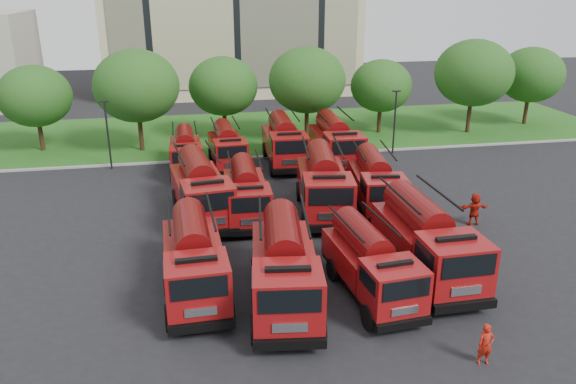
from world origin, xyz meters
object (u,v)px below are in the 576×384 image
fire_truck_6 (324,183)px  firefighter_2 (470,303)px  fire_truck_3 (426,240)px  firefighter_0 (483,363)px  firefighter_5 (472,224)px  firefighter_1 (409,323)px  fire_truck_8 (186,152)px  fire_truck_0 (194,259)px  fire_truck_1 (284,267)px  fire_truck_7 (376,182)px  firefighter_3 (441,303)px  fire_truck_4 (201,189)px  fire_truck_5 (246,193)px  fire_truck_11 (336,142)px  fire_truck_9 (227,147)px  fire_truck_10 (284,142)px  fire_truck_2 (371,263)px  firefighter_4 (184,253)px

fire_truck_6 → firefighter_2: fire_truck_6 is taller
fire_truck_3 → firefighter_0: fire_truck_3 is taller
firefighter_5 → firefighter_1: bearing=53.7°
fire_truck_8 → firefighter_1: size_ratio=3.88×
fire_truck_0 → fire_truck_1: fire_truck_1 is taller
fire_truck_6 → firefighter_2: size_ratio=4.31×
fire_truck_7 → firefighter_3: size_ratio=4.47×
fire_truck_4 → firefighter_5: bearing=-21.0°
fire_truck_8 → firefighter_1: 23.23m
firefighter_1 → fire_truck_5: bearing=144.9°
fire_truck_7 → fire_truck_5: bearing=-171.6°
firefighter_2 → fire_truck_5: bearing=31.2°
fire_truck_8 → fire_truck_11: (11.09, -0.50, 0.31)m
fire_truck_4 → firefighter_1: 14.89m
fire_truck_5 → firefighter_5: (12.60, -3.40, -1.57)m
fire_truck_9 → fire_truck_8: bearing=-172.2°
fire_truck_4 → fire_truck_10: size_ratio=1.05×
fire_truck_6 → fire_truck_8: 12.33m
fire_truck_2 → fire_truck_7: bearing=64.6°
fire_truck_0 → fire_truck_5: fire_truck_0 is taller
fire_truck_3 → fire_truck_10: size_ratio=1.03×
fire_truck_4 → firefighter_2: 16.08m
fire_truck_4 → fire_truck_8: fire_truck_4 is taller
fire_truck_0 → firefighter_0: bearing=-36.4°
fire_truck_3 → firefighter_4: fire_truck_3 is taller
fire_truck_3 → fire_truck_10: 18.61m
firefighter_4 → fire_truck_7: bearing=-109.1°
fire_truck_6 → fire_truck_10: fire_truck_6 is taller
firefighter_0 → firefighter_5: 12.99m
fire_truck_7 → fire_truck_9: size_ratio=1.09×
firefighter_1 → firefighter_5: size_ratio=0.89×
fire_truck_8 → firefighter_5: 20.51m
fire_truck_6 → firefighter_3: size_ratio=4.99×
fire_truck_2 → fire_truck_9: fire_truck_2 is taller
firefighter_1 → firefighter_4: (-8.95, 8.14, 0.00)m
fire_truck_2 → fire_truck_9: (-4.58, 19.64, -0.00)m
fire_truck_10 → fire_truck_11: size_ratio=0.98×
fire_truck_4 → firefighter_3: bearing=-56.2°
fire_truck_5 → fire_truck_0: bearing=-109.6°
fire_truck_3 → firefighter_2: fire_truck_3 is taller
fire_truck_1 → firefighter_0: (6.38, -5.36, -1.78)m
fire_truck_2 → fire_truck_9: 20.16m
fire_truck_11 → firefighter_2: bearing=-86.6°
fire_truck_1 → firefighter_1: size_ratio=4.78×
fire_truck_6 → fire_truck_7: (3.30, 0.11, -0.19)m
fire_truck_9 → firefighter_0: fire_truck_9 is taller
fire_truck_0 → fire_truck_6: (7.86, 8.13, 0.14)m
fire_truck_0 → firefighter_1: fire_truck_0 is taller
fire_truck_8 → firefighter_1: fire_truck_8 is taller
fire_truck_0 → fire_truck_4: (0.66, 8.57, 0.11)m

